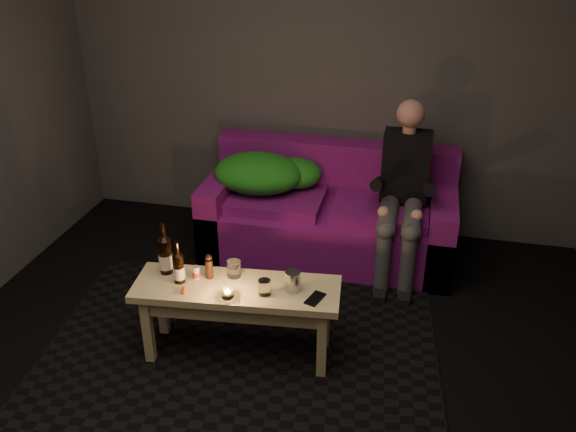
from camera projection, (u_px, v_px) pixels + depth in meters
name	position (u px, v px, depth m)	size (l,w,h in m)	color
floor	(245.00, 417.00, 3.17)	(4.50, 4.50, 0.00)	black
room	(262.00, 82.00, 2.83)	(4.50, 4.50, 4.50)	silver
rug	(242.00, 347.00, 3.66)	(2.32, 1.69, 0.01)	black
sofa	(329.00, 216.00, 4.59)	(1.82, 0.82, 0.78)	#78106A
green_blanket	(265.00, 173.00, 4.54)	(0.80, 0.55, 0.27)	#2A8B19
person	(403.00, 189.00, 4.19)	(0.33, 0.76, 1.22)	black
coffee_table	(237.00, 298.00, 3.44)	(1.19, 0.48, 0.47)	#D9BF7F
beer_bottle_a	(165.00, 255.00, 3.48)	(0.08, 0.08, 0.31)	black
beer_bottle_b	(179.00, 267.00, 3.40)	(0.06, 0.06, 0.26)	black
salt_shaker	(196.00, 273.00, 3.45)	(0.04, 0.04, 0.08)	silver
pepper_mill	(209.00, 269.00, 3.46)	(0.04, 0.04, 0.12)	black
tumbler_back	(234.00, 269.00, 3.48)	(0.08, 0.08, 0.10)	white
tealight	(228.00, 293.00, 3.30)	(0.07, 0.07, 0.05)	white
tumbler_front	(265.00, 287.00, 3.31)	(0.07, 0.07, 0.09)	white
steel_cup	(293.00, 281.00, 3.34)	(0.09, 0.09, 0.12)	#AAADB1
smartphone	(315.00, 299.00, 3.29)	(0.07, 0.14, 0.01)	black
red_lighter	(183.00, 291.00, 3.36)	(0.02, 0.06, 0.01)	red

